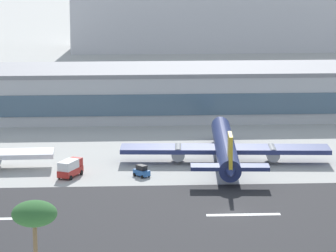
% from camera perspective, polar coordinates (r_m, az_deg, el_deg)
% --- Properties ---
extents(ground_plane, '(1400.00, 1400.00, 0.00)m').
position_cam_1_polar(ground_plane, '(149.92, 4.03, -5.41)').
color(ground_plane, '#A8A8A3').
extents(runway_strip, '(800.00, 36.77, 0.08)m').
position_cam_1_polar(runway_strip, '(148.79, 4.09, -5.53)').
color(runway_strip, '#262628').
rests_on(runway_strip, ground_plane).
extents(runway_centreline_dash_4, '(12.00, 1.20, 0.01)m').
position_cam_1_polar(runway_centreline_dash_4, '(148.98, 4.70, -5.50)').
color(runway_centreline_dash_4, white).
rests_on(runway_centreline_dash_4, runway_strip).
extents(terminal_building, '(202.06, 24.08, 12.25)m').
position_cam_1_polar(terminal_building, '(228.27, 1.66, 2.14)').
color(terminal_building, '#B7BABC').
rests_on(terminal_building, ground_plane).
extents(airliner_gold_tail_gate_1, '(41.65, 45.84, 9.57)m').
position_cam_1_polar(airliner_gold_tail_gate_1, '(181.05, 3.57, -1.41)').
color(airliner_gold_tail_gate_1, navy).
rests_on(airliner_gold_tail_gate_1, ground_plane).
extents(service_box_truck_0, '(4.78, 6.45, 3.25)m').
position_cam_1_polar(service_box_truck_0, '(172.08, -6.08, -2.58)').
color(service_box_truck_0, '#B2231E').
rests_on(service_box_truck_0, ground_plane).
extents(service_baggage_tug_1, '(3.25, 3.50, 2.20)m').
position_cam_1_polar(service_baggage_tug_1, '(171.56, -1.65, -2.82)').
color(service_baggage_tug_1, '#23569E').
rests_on(service_baggage_tug_1, ground_plane).
extents(palm_tree_1, '(5.61, 5.61, 12.35)m').
position_cam_1_polar(palm_tree_1, '(113.92, -8.28, -5.48)').
color(palm_tree_1, brown).
rests_on(palm_tree_1, ground_plane).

